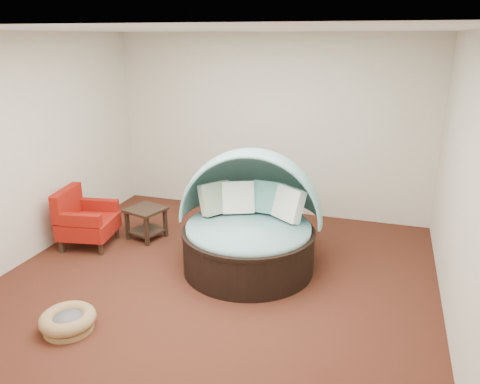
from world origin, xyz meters
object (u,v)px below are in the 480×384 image
(red_armchair, at_px, (84,220))
(side_table, at_px, (146,219))
(canopy_daybed, at_px, (250,215))
(pet_basket, at_px, (68,321))

(red_armchair, bearing_deg, side_table, 23.45)
(canopy_daybed, relative_size, red_armchair, 2.35)
(red_armchair, height_order, side_table, red_armchair)
(canopy_daybed, height_order, side_table, canopy_daybed)
(red_armchair, distance_m, side_table, 0.83)
(side_table, bearing_deg, pet_basket, -81.42)
(pet_basket, height_order, side_table, side_table)
(red_armchair, bearing_deg, pet_basket, -69.97)
(pet_basket, distance_m, red_armchair, 2.04)
(canopy_daybed, bearing_deg, pet_basket, -133.84)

